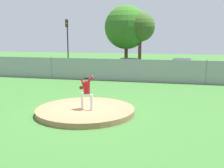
# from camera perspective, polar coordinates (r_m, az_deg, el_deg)

# --- Properties ---
(ground_plane) EXTENTS (80.00, 80.00, 0.00)m
(ground_plane) POSITION_cam_1_polar(r_m,az_deg,el_deg) (19.36, 0.20, -1.30)
(ground_plane) COLOR #386B2D
(asphalt_strip) EXTENTS (44.00, 7.00, 0.01)m
(asphalt_strip) POSITION_cam_1_polar(r_m,az_deg,el_deg) (27.59, 4.24, 2.10)
(asphalt_strip) COLOR #2B2B2D
(asphalt_strip) RESTS_ON ground_plane
(pitchers_mound) EXTENTS (4.88, 4.88, 0.26)m
(pitchers_mound) POSITION_cam_1_polar(r_m,az_deg,el_deg) (13.71, -5.56, -5.57)
(pitchers_mound) COLOR #99704C
(pitchers_mound) RESTS_ON ground_plane
(pitcher_youth) EXTENTS (0.78, 0.39, 1.68)m
(pitcher_youth) POSITION_cam_1_polar(r_m,az_deg,el_deg) (13.28, -5.34, -1.19)
(pitcher_youth) COLOR silver
(pitcher_youth) RESTS_ON pitchers_mound
(baseball) EXTENTS (0.07, 0.07, 0.07)m
(baseball) POSITION_cam_1_polar(r_m,az_deg,el_deg) (14.11, -5.30, -4.41)
(baseball) COLOR white
(baseball) RESTS_ON pitchers_mound
(chainlink_fence) EXTENTS (33.15, 0.07, 1.98)m
(chainlink_fence) POSITION_cam_1_polar(r_m,az_deg,el_deg) (23.07, 2.47, 2.90)
(chainlink_fence) COLOR gray
(chainlink_fence) RESTS_ON ground_plane
(parked_car_white) EXTENTS (2.10, 4.51, 1.61)m
(parked_car_white) POSITION_cam_1_polar(r_m,az_deg,el_deg) (27.00, 14.29, 3.29)
(parked_car_white) COLOR silver
(parked_car_white) RESTS_ON ground_plane
(parked_car_charcoal) EXTENTS (2.02, 4.30, 1.55)m
(parked_car_charcoal) POSITION_cam_1_polar(r_m,az_deg,el_deg) (27.39, 3.48, 3.62)
(parked_car_charcoal) COLOR #232328
(parked_car_charcoal) RESTS_ON ground_plane
(traffic_cone_orange) EXTENTS (0.40, 0.40, 0.55)m
(traffic_cone_orange) POSITION_cam_1_polar(r_m,az_deg,el_deg) (32.03, -14.24, 3.39)
(traffic_cone_orange) COLOR orange
(traffic_cone_orange) RESTS_ON asphalt_strip
(traffic_light_near) EXTENTS (0.28, 0.46, 5.72)m
(traffic_light_near) POSITION_cam_1_polar(r_m,az_deg,el_deg) (33.90, -9.32, 10.00)
(traffic_light_near) COLOR black
(traffic_light_near) RESTS_ON ground_plane
(tree_slender_far) EXTENTS (5.84, 5.84, 7.83)m
(tree_slender_far) POSITION_cam_1_polar(r_m,az_deg,el_deg) (37.43, 3.01, 11.73)
(tree_slender_far) COLOR #4C331E
(tree_slender_far) RESTS_ON ground_plane
(tree_broad_right) EXTENTS (3.84, 3.84, 6.86)m
(tree_broad_right) POSITION_cam_1_polar(r_m,az_deg,el_deg) (36.48, 5.90, 11.73)
(tree_broad_right) COLOR #4C331E
(tree_broad_right) RESTS_ON ground_plane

